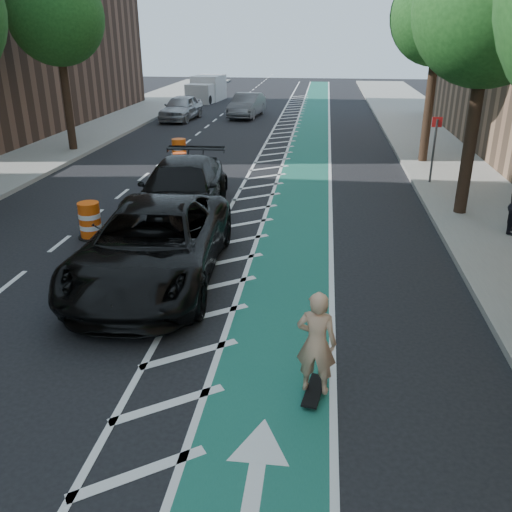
% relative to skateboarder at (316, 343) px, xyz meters
% --- Properties ---
extents(ground, '(120.00, 120.00, 0.00)m').
position_rel_skateboarder_xyz_m(ground, '(-3.70, 0.90, -0.96)').
color(ground, black).
rests_on(ground, ground).
extents(bike_lane, '(2.00, 90.00, 0.01)m').
position_rel_skateboarder_xyz_m(bike_lane, '(-0.70, 10.90, -0.95)').
color(bike_lane, '#185542').
rests_on(bike_lane, ground).
extents(buffer_strip, '(1.40, 90.00, 0.01)m').
position_rel_skateboarder_xyz_m(buffer_strip, '(-2.20, 10.90, -0.95)').
color(buffer_strip, silver).
rests_on(buffer_strip, ground).
extents(sidewalk_right, '(5.00, 90.00, 0.15)m').
position_rel_skateboarder_xyz_m(sidewalk_right, '(5.80, 10.90, -0.88)').
color(sidewalk_right, gray).
rests_on(sidewalk_right, ground).
extents(curb_right, '(0.12, 90.00, 0.16)m').
position_rel_skateboarder_xyz_m(curb_right, '(3.35, 10.90, -0.88)').
color(curb_right, gray).
rests_on(curb_right, ground).
extents(curb_left, '(0.12, 90.00, 0.16)m').
position_rel_skateboarder_xyz_m(curb_left, '(-10.75, 10.90, -0.88)').
color(curb_left, gray).
rests_on(curb_left, ground).
extents(tree_r_c, '(4.20, 4.20, 7.90)m').
position_rel_skateboarder_xyz_m(tree_r_c, '(4.20, 8.90, 4.81)').
color(tree_r_c, '#382619').
rests_on(tree_r_c, ground).
extents(tree_r_d, '(4.20, 4.20, 7.90)m').
position_rel_skateboarder_xyz_m(tree_r_d, '(4.20, 16.90, 4.81)').
color(tree_r_d, '#382619').
rests_on(tree_r_d, ground).
extents(tree_l_d, '(4.20, 4.20, 7.90)m').
position_rel_skateboarder_xyz_m(tree_l_d, '(-11.60, 16.90, 4.81)').
color(tree_l_d, '#382619').
rests_on(tree_l_d, ground).
extents(sign_post, '(0.35, 0.08, 2.47)m').
position_rel_skateboarder_xyz_m(sign_post, '(3.90, 12.90, 0.39)').
color(sign_post, '#4C4C4C').
rests_on(sign_post, ground).
extents(skateboard, '(0.38, 0.88, 0.12)m').
position_rel_skateboarder_xyz_m(skateboard, '(-0.00, 0.00, -0.87)').
color(skateboard, black).
rests_on(skateboard, ground).
extents(skateboarder, '(0.68, 0.50, 1.69)m').
position_rel_skateboarder_xyz_m(skateboarder, '(0.00, 0.00, 0.00)').
color(skateboarder, tan).
rests_on(skateboarder, skateboard).
extents(suv_near, '(3.12, 6.32, 1.72)m').
position_rel_skateboarder_xyz_m(suv_near, '(-3.70, 3.88, -0.10)').
color(suv_near, black).
rests_on(suv_near, ground).
extents(suv_far, '(2.62, 5.84, 1.66)m').
position_rel_skateboarder_xyz_m(suv_far, '(-4.20, 8.40, -0.13)').
color(suv_far, black).
rests_on(suv_far, ground).
extents(car_silver, '(2.17, 4.61, 1.52)m').
position_rel_skateboarder_xyz_m(car_silver, '(-9.00, 27.19, -0.20)').
color(car_silver, '#A7A8AD').
rests_on(car_silver, ground).
extents(car_grey, '(2.06, 4.67, 1.49)m').
position_rel_skateboarder_xyz_m(car_grey, '(-5.07, 29.00, -0.21)').
color(car_grey, slate).
rests_on(car_grey, ground).
extents(box_truck, '(2.52, 4.80, 1.92)m').
position_rel_skateboarder_xyz_m(box_truck, '(-9.48, 37.28, -0.07)').
color(box_truck, silver).
rests_on(box_truck, ground).
extents(barrel_a, '(0.73, 0.73, 0.99)m').
position_rel_skateboarder_xyz_m(barrel_a, '(-6.24, 6.28, -0.49)').
color(barrel_a, '#E9500C').
rests_on(barrel_a, ground).
extents(barrel_b, '(0.66, 0.66, 0.91)m').
position_rel_skateboarder_xyz_m(barrel_b, '(-5.51, 13.24, -0.53)').
color(barrel_b, '#FF490D').
rests_on(barrel_b, ground).
extents(barrel_c, '(0.76, 0.76, 1.03)m').
position_rel_skateboarder_xyz_m(barrel_c, '(-6.10, 15.40, -0.47)').
color(barrel_c, '#DF500B').
rests_on(barrel_c, ground).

